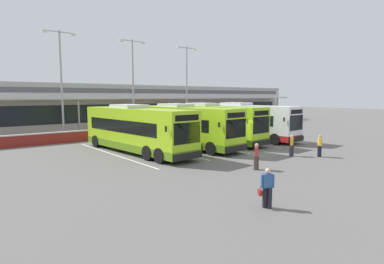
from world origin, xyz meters
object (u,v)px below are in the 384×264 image
Objects in this scene: pedestrian_near_bin at (292,144)px; lamp_post_west at (61,78)px; pedestrian_in_dark_coat at (320,145)px; pedestrian_child at (256,155)px; pedestrian_with_handbag at (267,187)px; coach_bus_leftmost at (136,130)px; coach_bus_right_centre at (243,122)px; coach_bus_left_centre at (183,126)px; lamp_post_centre at (133,80)px; lamp_post_east at (187,82)px; coach_bus_centre at (209,124)px.

lamp_post_west reaches higher than pedestrian_near_bin.
pedestrian_child is (-6.83, 0.30, 0.00)m from pedestrian_in_dark_coat.
pedestrian_with_handbag is 1.00× the size of pedestrian_near_bin.
coach_bus_leftmost is at bearing 133.02° from pedestrian_in_dark_coat.
pedestrian_with_handbag is (-14.89, -14.50, -0.93)m from coach_bus_right_centre.
lamp_post_centre is at bearing 82.54° from coach_bus_left_centre.
coach_bus_left_centre is 1.12× the size of lamp_post_east.
lamp_post_east reaches higher than pedestrian_in_dark_coat.
coach_bus_centre is 7.58× the size of pedestrian_with_handbag.
coach_bus_left_centre is 11.33m from pedestrian_in_dark_coat.
pedestrian_child is at bearing 42.80° from pedestrian_with_handbag.
coach_bus_centre is 1.12× the size of lamp_post_west.
lamp_post_east reaches higher than coach_bus_right_centre.
lamp_post_west and lamp_post_centre have the same top height.
lamp_post_east is (5.92, 11.06, 4.50)m from coach_bus_centre.
lamp_post_east reaches higher than coach_bus_left_centre.
coach_bus_leftmost is 12.59m from lamp_post_west.
pedestrian_with_handbag is (-2.20, -14.39, -0.93)m from coach_bus_leftmost.
coach_bus_right_centre is 14.18m from pedestrian_child.
coach_bus_centre is at bearing 54.85° from pedestrian_with_handbag.
lamp_post_west is at bearing 116.68° from pedestrian_near_bin.
lamp_post_east reaches higher than pedestrian_child.
lamp_post_west is (-11.55, 21.76, 5.42)m from pedestrian_in_dark_coat.
coach_bus_leftmost is 1.12× the size of lamp_post_west.
pedestrian_child is at bearing -118.34° from lamp_post_east.
pedestrian_with_handbag is 0.15× the size of lamp_post_centre.
coach_bus_centre is 12.04m from pedestrian_child.
coach_bus_centre is 7.58× the size of pedestrian_near_bin.
pedestrian_near_bin is 0.15× the size of lamp_post_east.
coach_bus_leftmost is 19.06m from lamp_post_east.
coach_bus_centre is at bearing 88.47° from pedestrian_near_bin.
coach_bus_right_centre is at bearing -60.37° from lamp_post_centre.
coach_bus_left_centre is at bearing 115.55° from pedestrian_in_dark_coat.
lamp_post_west reaches higher than coach_bus_left_centre.
lamp_post_west is at bearing 102.41° from pedestrian_child.
coach_bus_centre is 7.58× the size of pedestrian_child.
pedestrian_with_handbag is at bearing -115.39° from coach_bus_left_centre.
pedestrian_in_dark_coat is (1.10, -10.85, -0.91)m from coach_bus_centre.
coach_bus_right_centre is 19.21m from lamp_post_west.
pedestrian_near_bin is (3.52, -8.72, -0.91)m from coach_bus_left_centre.
lamp_post_east is at bearing 81.99° from coach_bus_right_centre.
coach_bus_centre is at bearing 10.01° from coach_bus_left_centre.
lamp_post_west is (-10.45, 10.91, 4.50)m from coach_bus_centre.
pedestrian_child is at bearing -74.84° from coach_bus_leftmost.
lamp_post_east is (6.17, 20.45, 5.42)m from pedestrian_near_bin.
pedestrian_child is 22.43m from lamp_post_centre.
pedestrian_near_bin is 0.15× the size of lamp_post_west.
lamp_post_west is at bearing 133.78° from coach_bus_centre.
lamp_post_west is (-6.68, 11.57, 4.50)m from coach_bus_left_centre.
pedestrian_child is at bearing -99.19° from lamp_post_centre.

